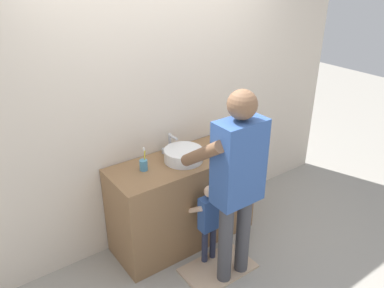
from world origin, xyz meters
name	(u,v)px	position (x,y,z in m)	size (l,w,h in m)	color
ground_plane	(201,253)	(0.00, 0.00, 0.00)	(14.00, 14.00, 0.00)	#9E998E
back_wall	(162,101)	(0.00, 0.62, 1.35)	(4.40, 0.08, 2.70)	beige
vanity_cabinet	(183,200)	(0.00, 0.30, 0.44)	(1.37, 0.54, 0.88)	olive
sink_basin	(184,155)	(0.00, 0.28, 0.94)	(0.35, 0.35, 0.11)	white
faucet	(170,144)	(0.00, 0.49, 0.96)	(0.18, 0.14, 0.18)	#B7BABF
toothbrush_cup	(144,165)	(-0.37, 0.34, 0.93)	(0.07, 0.07, 0.21)	#4C8EB2
soap_bottle	(217,144)	(0.37, 0.27, 0.95)	(0.06, 0.06, 0.17)	#66B2D1
bath_mat	(218,268)	(0.00, -0.25, 0.01)	(0.64, 0.40, 0.02)	#CCAD8E
child_toddler	(209,217)	(0.00, -0.10, 0.48)	(0.25, 0.25, 0.80)	#2D334C
adult_parent	(237,173)	(0.06, -0.36, 1.02)	(0.53, 0.56, 1.71)	#47474C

